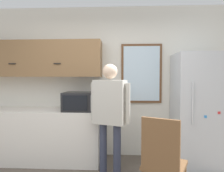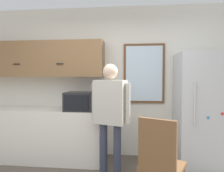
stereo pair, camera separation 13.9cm
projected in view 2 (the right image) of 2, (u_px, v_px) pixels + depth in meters
name	position (u px, v px, depth m)	size (l,w,h in m)	color
back_wall	(105.00, 82.00, 3.68)	(6.00, 0.06, 2.70)	silver
counter	(40.00, 134.00, 3.49)	(2.20, 0.63, 0.89)	silver
upper_cabinets	(43.00, 59.00, 3.57)	(2.20, 0.36, 0.62)	olive
microwave	(83.00, 101.00, 3.29)	(0.55, 0.41, 0.30)	#232326
person	(110.00, 108.00, 2.88)	(0.58, 0.36, 1.62)	#33384C
refrigerator	(202.00, 110.00, 3.17)	(0.77, 0.69, 1.82)	silver
chair	(160.00, 161.00, 2.10)	(0.57, 0.57, 1.02)	brown
window	(144.00, 74.00, 3.56)	(0.72, 0.05, 1.06)	brown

